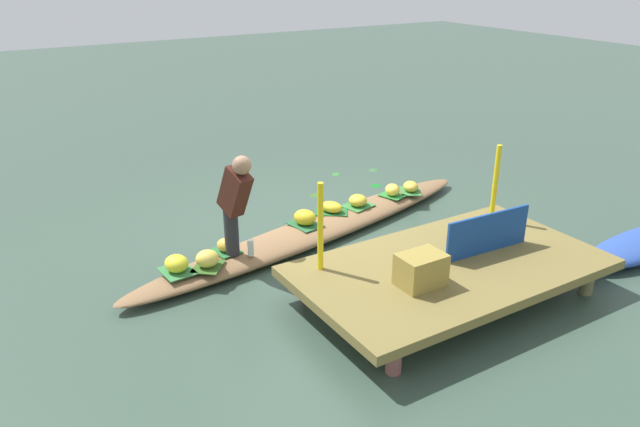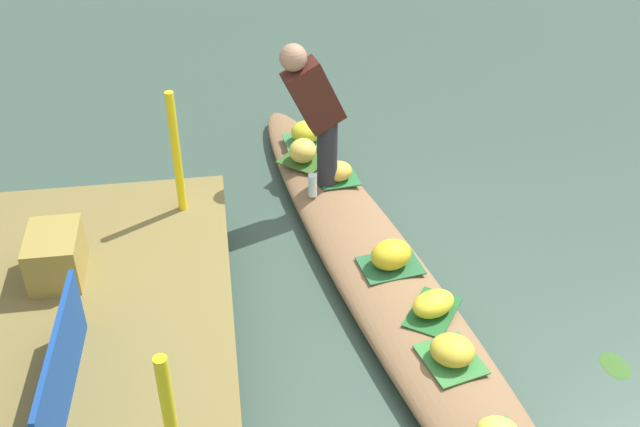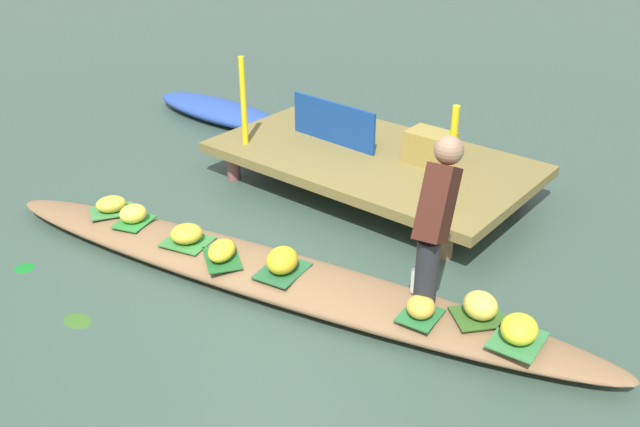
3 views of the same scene
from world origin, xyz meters
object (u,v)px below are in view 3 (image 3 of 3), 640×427
moored_boat (220,111)px  produce_crate (430,147)px  banana_bunch_7 (519,329)px  water_bottle (415,281)px  banana_bunch_2 (111,204)px  vendor_person (436,216)px  banana_bunch_4 (133,214)px  banana_bunch_1 (222,250)px  banana_bunch_0 (187,234)px  banana_bunch_6 (282,260)px  market_banner (333,123)px  banana_bunch_5 (480,305)px  vendor_boat (270,274)px  banana_bunch_3 (421,307)px

moored_boat → produce_crate: bearing=-5.4°
banana_bunch_7 → water_bottle: bearing=175.8°
banana_bunch_2 → water_bottle: 2.89m
moored_boat → vendor_person: vendor_person is taller
banana_bunch_4 → vendor_person: bearing=13.0°
moored_boat → banana_bunch_7: (5.09, -2.12, 0.18)m
banana_bunch_1 → produce_crate: (0.49, 2.34, 0.27)m
banana_bunch_0 → banana_bunch_4: size_ratio=1.14×
banana_bunch_0 → banana_bunch_6: (0.92, 0.17, 0.02)m
banana_bunch_0 → market_banner: market_banner is taller
banana_bunch_0 → banana_bunch_1: bearing=0.2°
banana_bunch_5 → vendor_boat: bearing=-166.0°
banana_bunch_6 → produce_crate: bearing=90.3°
moored_boat → banana_bunch_0: bearing=-48.0°
banana_bunch_7 → water_bottle: 0.84m
vendor_person → produce_crate: 2.13m
banana_bunch_3 → produce_crate: size_ratio=0.51×
banana_bunch_0 → water_bottle: size_ratio=1.44×
banana_bunch_0 → banana_bunch_6: banana_bunch_6 is taller
market_banner → banana_bunch_4: bearing=-99.3°
moored_boat → water_bottle: (4.26, -2.05, 0.17)m
banana_bunch_2 → banana_bunch_6: size_ratio=0.92×
banana_bunch_1 → banana_bunch_3: bearing=11.8°
banana_bunch_2 → banana_bunch_4: (0.32, -0.00, 0.01)m
moored_boat → banana_bunch_6: (3.31, -2.47, 0.18)m
banana_bunch_0 → banana_bunch_4: (-0.63, -0.06, 0.01)m
banana_bunch_3 → produce_crate: produce_crate is taller
water_bottle → banana_bunch_3: bearing=-50.8°
moored_boat → water_bottle: 4.73m
moored_boat → banana_bunch_3: (4.45, -2.29, 0.16)m
banana_bunch_1 → banana_bunch_3: (1.63, 0.34, 0.00)m
banana_bunch_0 → banana_bunch_6: 0.93m
banana_bunch_4 → banana_bunch_5: banana_bunch_5 is taller
banana_bunch_2 → banana_bunch_5: bearing=11.1°
banana_bunch_1 → banana_bunch_2: bearing=-177.3°
moored_boat → produce_crate: size_ratio=5.02×
banana_bunch_6 → banana_bunch_7: bearing=11.1°
banana_bunch_2 → produce_crate: size_ratio=0.61×
banana_bunch_1 → banana_bunch_5: 2.05m
banana_bunch_5 → water_bottle: bearing=-178.7°
vendor_person → banana_bunch_5: bearing=7.4°
water_bottle → banana_bunch_0: bearing=-162.7°
vendor_boat → moored_boat: (-3.16, 2.45, 0.02)m
banana_bunch_5 → vendor_person: bearing=-172.6°
vendor_boat → banana_bunch_3: bearing=-4.5°
banana_bunch_4 → banana_bunch_7: bearing=9.9°
banana_bunch_1 → banana_bunch_6: banana_bunch_6 is taller
vendor_boat → banana_bunch_2: 1.74m
banana_bunch_0 → water_bottle: (1.86, 0.58, 0.01)m
vendor_boat → banana_bunch_3: 1.31m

